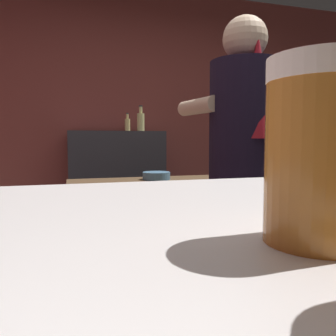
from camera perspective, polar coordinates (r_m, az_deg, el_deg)
The scene contains 10 objects.
wall_back at distance 3.63m, azimuth -5.49°, elevation 7.81°, with size 5.20×0.10×2.70m, color brown.
prep_counter at distance 2.34m, azimuth 10.93°, elevation -12.84°, with size 2.10×0.60×0.90m, color brown.
back_shelf at distance 3.35m, azimuth -8.57°, elevation -4.50°, with size 0.90×0.36×1.24m, color #323237.
bartender at distance 1.75m, azimuth 12.55°, elevation 0.27°, with size 0.46×0.53×1.76m.
knife_block at distance 2.52m, azimuth 24.21°, elevation 0.96°, with size 0.10×0.08×0.29m.
mixing_bowl at distance 2.18m, azimuth -1.96°, elevation -1.31°, with size 0.18×0.18×0.05m, color teal.
chefs_knife at distance 2.25m, azimuth 13.76°, elevation -1.79°, with size 0.24×0.03×0.01m, color silver.
pint_glass_far at distance 0.26m, azimuth 24.07°, elevation 2.47°, with size 0.07×0.07×0.13m.
bottle_hot_sauce at distance 3.27m, azimuth -4.60°, elevation 7.84°, with size 0.07×0.07×0.24m.
bottle_vinegar at distance 3.40m, azimuth -6.83°, elevation 7.30°, with size 0.05×0.05×0.18m.
Camera 1 is at (-0.68, -1.36, 1.15)m, focal length 36.30 mm.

